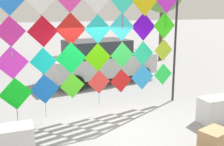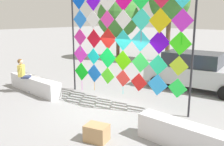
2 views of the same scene
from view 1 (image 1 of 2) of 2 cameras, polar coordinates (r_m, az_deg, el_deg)
ground at (r=7.44m, az=1.34°, el=-11.06°), size 120.00×120.00×0.00m
kite_display_rack at (r=7.92m, az=-2.93°, el=9.94°), size 5.48×0.59×4.51m
parked_car at (r=12.00m, az=-2.48°, el=2.53°), size 4.69×2.64×1.73m
cardboard_box_large at (r=6.71m, az=19.69°, el=-12.41°), size 0.73×0.63×0.46m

